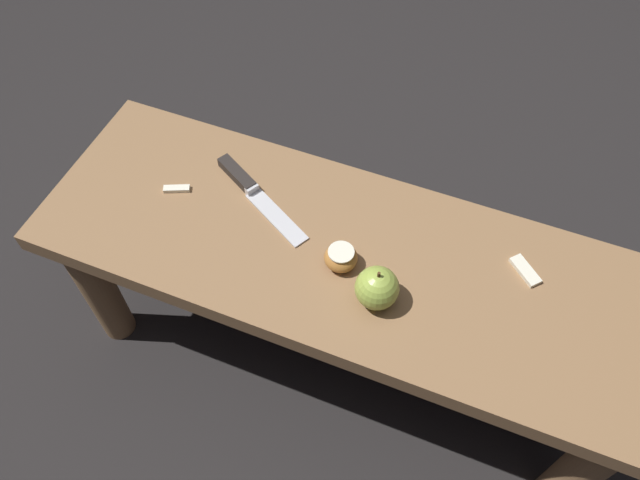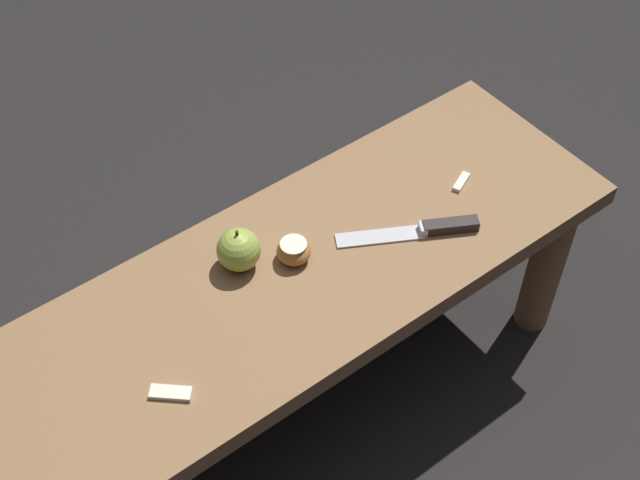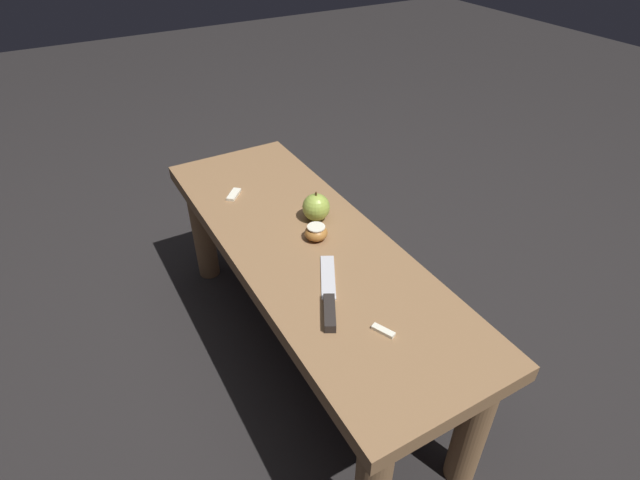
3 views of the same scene
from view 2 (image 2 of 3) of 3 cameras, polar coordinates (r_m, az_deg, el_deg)
ground_plane at (r=1.84m, az=-0.89°, el=-10.10°), size 8.00×8.00×0.00m
wooden_bench at (r=1.56m, az=-1.03°, el=-3.77°), size 1.14×0.39×0.42m
knife at (r=1.55m, az=7.00°, el=0.71°), size 0.23×0.15×0.02m
apple_whole at (r=1.48m, az=-5.23°, el=-0.63°), size 0.07×0.07×0.08m
apple_cut at (r=1.49m, az=-1.67°, el=-0.68°), size 0.06×0.06×0.04m
apple_slice_near_knife at (r=1.64m, az=9.03°, el=3.69°), size 0.05×0.03×0.01m
apple_slice_center at (r=1.37m, az=-9.54°, el=-9.62°), size 0.06×0.06×0.01m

